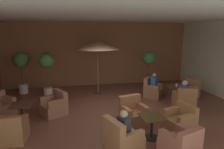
{
  "coord_description": "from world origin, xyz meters",
  "views": [
    {
      "loc": [
        -1.52,
        -6.88,
        2.94
      ],
      "look_at": [
        0.0,
        0.4,
        1.33
      ],
      "focal_mm": 31.67,
      "sensor_mm": 36.0,
      "label": 1
    }
  ],
  "objects_px": {
    "cafe_table_mid_center": "(22,109)",
    "armchair_mid_center_east": "(0,108)",
    "patron_by_window": "(124,123)",
    "patio_umbrella_tall_red": "(97,45)",
    "armchair_front_right_east": "(180,121)",
    "patron_with_friend": "(184,90)",
    "armchair_front_right_north": "(180,145)",
    "armchair_front_left_south": "(153,90)",
    "armchair_mid_center_north": "(55,106)",
    "potted_tree_mid_left": "(21,65)",
    "patron_blue_shirt": "(154,82)",
    "armchair_front_right_south": "(133,114)",
    "potted_tree_left_corner": "(46,66)",
    "armchair_front_left_north": "(184,101)",
    "armchair_front_right_west": "(122,138)",
    "armchair_front_left_east": "(189,90)",
    "iced_drink_cup": "(177,85)",
    "cafe_table_front_left": "(176,89)",
    "potted_tree_mid_right": "(149,63)",
    "cafe_table_front_right": "(152,123)",
    "armchair_mid_center_south": "(10,131)"
  },
  "relations": [
    {
      "from": "cafe_table_mid_center",
      "to": "armchair_mid_center_east",
      "type": "xyz_separation_m",
      "value": [
        -0.87,
        0.72,
        -0.18
      ]
    },
    {
      "from": "patron_by_window",
      "to": "patio_umbrella_tall_red",
      "type": "bearing_deg",
      "value": 90.13
    },
    {
      "from": "armchair_front_right_east",
      "to": "patron_with_friend",
      "type": "relative_size",
      "value": 1.29
    },
    {
      "from": "armchair_front_right_east",
      "to": "patron_by_window",
      "type": "relative_size",
      "value": 1.38
    },
    {
      "from": "armchair_front_right_north",
      "to": "armchair_front_left_south",
      "type": "bearing_deg",
      "value": 75.08
    },
    {
      "from": "armchair_mid_center_north",
      "to": "armchair_mid_center_east",
      "type": "height_order",
      "value": "armchair_mid_center_east"
    },
    {
      "from": "potted_tree_mid_left",
      "to": "patron_blue_shirt",
      "type": "xyz_separation_m",
      "value": [
        5.98,
        -1.86,
        -0.64
      ]
    },
    {
      "from": "armchair_front_left_south",
      "to": "armchair_front_right_east",
      "type": "xyz_separation_m",
      "value": [
        -0.49,
        -3.18,
        -0.01
      ]
    },
    {
      "from": "armchair_front_left_south",
      "to": "armchair_mid_center_east",
      "type": "bearing_deg",
      "value": -171.07
    },
    {
      "from": "armchair_front_right_south",
      "to": "potted_tree_left_corner",
      "type": "distance_m",
      "value": 4.77
    },
    {
      "from": "cafe_table_mid_center",
      "to": "armchair_front_right_east",
      "type": "bearing_deg",
      "value": -17.55
    },
    {
      "from": "armchair_front_right_south",
      "to": "patron_blue_shirt",
      "type": "relative_size",
      "value": 1.33
    },
    {
      "from": "armchair_front_left_north",
      "to": "armchair_front_left_south",
      "type": "height_order",
      "value": "armchair_front_left_north"
    },
    {
      "from": "armchair_front_right_west",
      "to": "patio_umbrella_tall_red",
      "type": "height_order",
      "value": "patio_umbrella_tall_red"
    },
    {
      "from": "patio_umbrella_tall_red",
      "to": "potted_tree_left_corner",
      "type": "bearing_deg",
      "value": 175.24
    },
    {
      "from": "armchair_front_right_north",
      "to": "potted_tree_mid_left",
      "type": "distance_m",
      "value": 7.88
    },
    {
      "from": "armchair_front_left_east",
      "to": "potted_tree_left_corner",
      "type": "bearing_deg",
      "value": 167.44
    },
    {
      "from": "armchair_front_left_south",
      "to": "iced_drink_cup",
      "type": "distance_m",
      "value": 1.12
    },
    {
      "from": "armchair_front_right_north",
      "to": "armchair_front_right_south",
      "type": "relative_size",
      "value": 1.04
    },
    {
      "from": "armchair_front_right_north",
      "to": "potted_tree_left_corner",
      "type": "height_order",
      "value": "potted_tree_left_corner"
    },
    {
      "from": "armchair_front_left_north",
      "to": "armchair_front_left_east",
      "type": "relative_size",
      "value": 0.96
    },
    {
      "from": "cafe_table_front_left",
      "to": "potted_tree_mid_right",
      "type": "height_order",
      "value": "potted_tree_mid_right"
    },
    {
      "from": "armchair_front_right_east",
      "to": "potted_tree_left_corner",
      "type": "xyz_separation_m",
      "value": [
        -4.23,
        4.31,
        1.12
      ]
    },
    {
      "from": "armchair_front_left_north",
      "to": "iced_drink_cup",
      "type": "relative_size",
      "value": 8.38
    },
    {
      "from": "armchair_mid_center_east",
      "to": "armchair_front_right_west",
      "type": "bearing_deg",
      "value": -37.2
    },
    {
      "from": "cafe_table_front_left",
      "to": "potted_tree_mid_left",
      "type": "bearing_deg",
      "value": 159.36
    },
    {
      "from": "iced_drink_cup",
      "to": "armchair_front_right_east",
      "type": "bearing_deg",
      "value": -116.94
    },
    {
      "from": "cafe_table_mid_center",
      "to": "patron_by_window",
      "type": "height_order",
      "value": "patron_by_window"
    },
    {
      "from": "armchair_front_right_north",
      "to": "cafe_table_front_right",
      "type": "bearing_deg",
      "value": 108.38
    },
    {
      "from": "patron_by_window",
      "to": "armchair_mid_center_east",
      "type": "bearing_deg",
      "value": 143.34
    },
    {
      "from": "armchair_front_left_east",
      "to": "cafe_table_mid_center",
      "type": "height_order",
      "value": "armchair_front_left_east"
    },
    {
      "from": "armchair_front_right_west",
      "to": "iced_drink_cup",
      "type": "distance_m",
      "value": 4.42
    },
    {
      "from": "armchair_mid_center_south",
      "to": "iced_drink_cup",
      "type": "height_order",
      "value": "armchair_mid_center_south"
    },
    {
      "from": "armchair_front_right_south",
      "to": "armchair_mid_center_south",
      "type": "height_order",
      "value": "armchair_front_right_south"
    },
    {
      "from": "cafe_table_mid_center",
      "to": "armchair_mid_center_east",
      "type": "bearing_deg",
      "value": 140.39
    },
    {
      "from": "potted_tree_mid_right",
      "to": "potted_tree_mid_left",
      "type": "bearing_deg",
      "value": 175.93
    },
    {
      "from": "cafe_table_front_right",
      "to": "armchair_mid_center_south",
      "type": "xyz_separation_m",
      "value": [
        -3.82,
        0.59,
        -0.15
      ]
    },
    {
      "from": "armchair_front_right_east",
      "to": "armchair_mid_center_north",
      "type": "distance_m",
      "value": 4.31
    },
    {
      "from": "potted_tree_left_corner",
      "to": "patron_with_friend",
      "type": "distance_m",
      "value": 6.0
    },
    {
      "from": "armchair_front_right_north",
      "to": "potted_tree_mid_right",
      "type": "distance_m",
      "value": 6.0
    },
    {
      "from": "armchair_front_left_south",
      "to": "armchair_front_right_west",
      "type": "bearing_deg",
      "value": -122.97
    },
    {
      "from": "cafe_table_front_left",
      "to": "armchair_mid_center_south",
      "type": "height_order",
      "value": "armchair_mid_center_south"
    },
    {
      "from": "cafe_table_front_right",
      "to": "armchair_front_right_north",
      "type": "distance_m",
      "value": 1.02
    },
    {
      "from": "potted_tree_mid_right",
      "to": "patron_by_window",
      "type": "xyz_separation_m",
      "value": [
        -2.72,
        -5.11,
        -0.65
      ]
    },
    {
      "from": "potted_tree_mid_left",
      "to": "patron_with_friend",
      "type": "height_order",
      "value": "potted_tree_mid_left"
    },
    {
      "from": "armchair_mid_center_south",
      "to": "patron_by_window",
      "type": "height_order",
      "value": "patron_by_window"
    },
    {
      "from": "armchair_mid_center_south",
      "to": "patio_umbrella_tall_red",
      "type": "height_order",
      "value": "patio_umbrella_tall_red"
    },
    {
      "from": "patron_by_window",
      "to": "armchair_front_right_south",
      "type": "bearing_deg",
      "value": 63.11
    },
    {
      "from": "cafe_table_front_left",
      "to": "armchair_front_left_north",
      "type": "height_order",
      "value": "armchair_front_left_north"
    },
    {
      "from": "armchair_front_right_south",
      "to": "potted_tree_mid_left",
      "type": "height_order",
      "value": "potted_tree_mid_left"
    }
  ]
}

